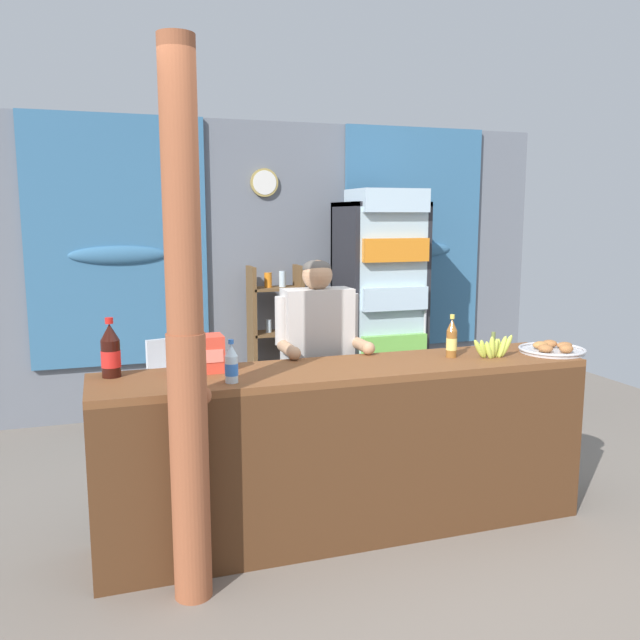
# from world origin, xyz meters

# --- Properties ---
(ground_plane) EXTENTS (7.85, 7.85, 0.00)m
(ground_plane) POSITION_xyz_m (0.00, 1.21, 0.00)
(ground_plane) COLOR slate
(back_wall_curtained) EXTENTS (5.68, 0.22, 2.65)m
(back_wall_curtained) POSITION_xyz_m (0.02, 3.07, 1.36)
(back_wall_curtained) COLOR slate
(back_wall_curtained) RESTS_ON ground
(stall_counter) EXTENTS (2.78, 0.57, 0.97)m
(stall_counter) POSITION_xyz_m (-0.13, 0.31, 0.59)
(stall_counter) COLOR brown
(stall_counter) RESTS_ON ground
(timber_post) EXTENTS (0.20, 0.18, 2.56)m
(timber_post) POSITION_xyz_m (-1.06, 0.02, 1.23)
(timber_post) COLOR #995133
(timber_post) RESTS_ON ground
(drink_fridge) EXTENTS (0.72, 0.70, 2.03)m
(drink_fridge) POSITION_xyz_m (0.99, 2.49, 1.11)
(drink_fridge) COLOR #232328
(drink_fridge) RESTS_ON ground
(bottle_shelf_rack) EXTENTS (0.48, 0.28, 1.36)m
(bottle_shelf_rack) POSITION_xyz_m (0.07, 2.77, 0.71)
(bottle_shelf_rack) COLOR brown
(bottle_shelf_rack) RESTS_ON ground
(plastic_lawn_chair) EXTENTS (0.53, 0.53, 0.86)m
(plastic_lawn_chair) POSITION_xyz_m (-0.87, 2.10, 0.49)
(plastic_lawn_chair) COLOR silver
(plastic_lawn_chair) RESTS_ON ground
(shopkeeper) EXTENTS (0.55, 0.42, 1.53)m
(shopkeeper) POSITION_xyz_m (-0.13, 0.94, 0.97)
(shopkeeper) COLOR #28282D
(shopkeeper) RESTS_ON ground
(soda_bottle_cola) EXTENTS (0.10, 0.10, 0.31)m
(soda_bottle_cola) POSITION_xyz_m (-1.38, 0.59, 1.10)
(soda_bottle_cola) COLOR black
(soda_bottle_cola) RESTS_ON stall_counter
(soda_bottle_iced_tea) EXTENTS (0.06, 0.06, 0.26)m
(soda_bottle_iced_tea) POSITION_xyz_m (0.55, 0.46, 1.08)
(soda_bottle_iced_tea) COLOR brown
(soda_bottle_iced_tea) RESTS_ON stall_counter
(soda_bottle_water) EXTENTS (0.07, 0.07, 0.22)m
(soda_bottle_water) POSITION_xyz_m (-0.81, 0.27, 1.06)
(soda_bottle_water) COLOR silver
(soda_bottle_water) RESTS_ON stall_counter
(snack_box_crackers) EXTENTS (0.22, 0.16, 0.20)m
(snack_box_crackers) POSITION_xyz_m (-0.91, 0.55, 1.07)
(snack_box_crackers) COLOR #E5422D
(snack_box_crackers) RESTS_ON stall_counter
(pastry_tray) EXTENTS (0.40, 0.40, 0.07)m
(pastry_tray) POSITION_xyz_m (1.20, 0.37, 0.99)
(pastry_tray) COLOR #BCBCC1
(pastry_tray) RESTS_ON stall_counter
(banana_bunch) EXTENTS (0.27, 0.06, 0.16)m
(banana_bunch) POSITION_xyz_m (0.78, 0.36, 1.03)
(banana_bunch) COLOR #B7C647
(banana_bunch) RESTS_ON stall_counter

